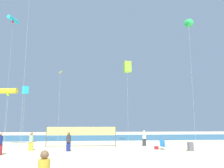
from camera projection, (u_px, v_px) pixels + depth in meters
ground_plane at (102, 160)px, 16.49m from camera, size 120.00×120.00×0.00m
ocean_band at (91, 137)px, 44.78m from camera, size 120.00×20.00×0.01m
beachgoer_white_shirt at (144, 138)px, 27.11m from camera, size 0.41×0.41×1.77m
beachgoer_navy_shirt at (0, 143)px, 19.04m from camera, size 0.43×0.43×1.86m
beachgoer_charcoal_shirt at (69, 141)px, 21.78m from camera, size 0.41×0.41×1.78m
beachgoer_sage_shirt at (31, 141)px, 22.26m from camera, size 0.40×0.40×1.73m
folding_beach_chair at (163, 145)px, 23.28m from camera, size 0.52×0.65×0.89m
trash_barrel at (190, 147)px, 21.92m from camera, size 0.57×0.57×0.80m
volleyball_net at (81, 132)px, 26.04m from camera, size 7.78×0.38×2.40m
beach_handbag at (156, 148)px, 23.29m from camera, size 0.39×0.19×0.31m
kite_yellow_diamond at (60, 73)px, 33.20m from camera, size 0.57×0.59×10.09m
kite_lime_box at (127, 67)px, 33.88m from camera, size 1.02×1.02×11.52m
kite_cyan_box at (25, 90)px, 30.07m from camera, size 0.86×0.86×7.36m
kite_yellow_tube at (8, 91)px, 28.57m from camera, size 2.27×1.13×6.86m
kite_cyan_tube at (13, 20)px, 34.95m from camera, size 1.22×2.24×18.35m
kite_green_delta at (189, 23)px, 28.87m from camera, size 1.18×0.95×15.57m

